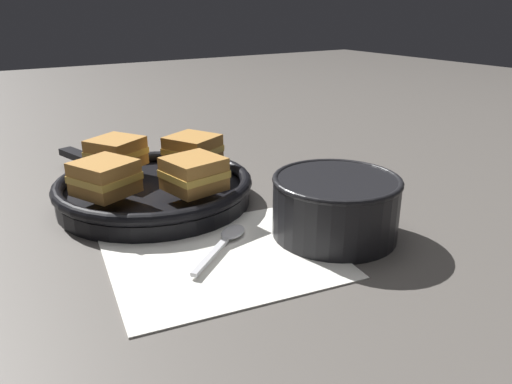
# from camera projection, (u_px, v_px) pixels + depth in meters

# --- Properties ---
(ground_plane) EXTENTS (4.00, 4.00, 0.00)m
(ground_plane) POSITION_uv_depth(u_px,v_px,m) (229.00, 227.00, 0.68)
(ground_plane) COLOR #56514C
(napkin) EXTENTS (0.30, 0.26, 0.00)m
(napkin) POSITION_uv_depth(u_px,v_px,m) (223.00, 256.00, 0.60)
(napkin) COLOR white
(napkin) RESTS_ON ground_plane
(soup_bowl) EXTENTS (0.17, 0.17, 0.08)m
(soup_bowl) POSITION_uv_depth(u_px,v_px,m) (336.00, 203.00, 0.64)
(soup_bowl) COLOR black
(soup_bowl) RESTS_ON ground_plane
(spoon) EXTENTS (0.12, 0.10, 0.01)m
(spoon) POSITION_uv_depth(u_px,v_px,m) (227.00, 238.00, 0.63)
(spoon) COLOR silver
(spoon) RESTS_ON napkin
(skillet) EXTENTS (0.30, 0.42, 0.04)m
(skillet) POSITION_uv_depth(u_px,v_px,m) (154.00, 189.00, 0.76)
(skillet) COLOR black
(skillet) RESTS_ON ground_plane
(sandwich_near_left) EXTENTS (0.10, 0.10, 0.05)m
(sandwich_near_left) POSITION_uv_depth(u_px,v_px,m) (105.00, 177.00, 0.68)
(sandwich_near_left) COLOR #B27A38
(sandwich_near_left) RESTS_ON skillet
(sandwich_near_right) EXTENTS (0.09, 0.08, 0.05)m
(sandwich_near_right) POSITION_uv_depth(u_px,v_px,m) (194.00, 174.00, 0.70)
(sandwich_near_right) COLOR #B27A38
(sandwich_near_right) RESTS_ON skillet
(sandwich_far_left) EXTENTS (0.10, 0.10, 0.05)m
(sandwich_far_left) POSITION_uv_depth(u_px,v_px,m) (193.00, 150.00, 0.81)
(sandwich_far_left) COLOR #B27A38
(sandwich_far_left) RESTS_ON skillet
(sandwich_far_right) EXTENTS (0.10, 0.10, 0.05)m
(sandwich_far_right) POSITION_uv_depth(u_px,v_px,m) (116.00, 153.00, 0.79)
(sandwich_far_right) COLOR #B27A38
(sandwich_far_right) RESTS_ON skillet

